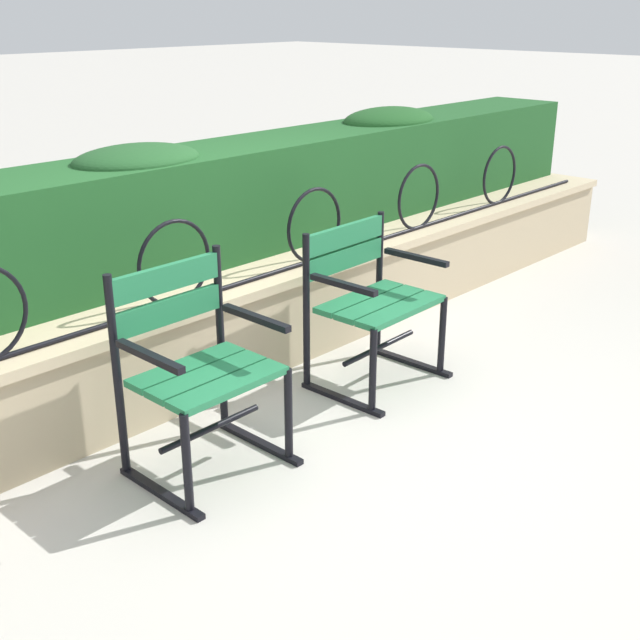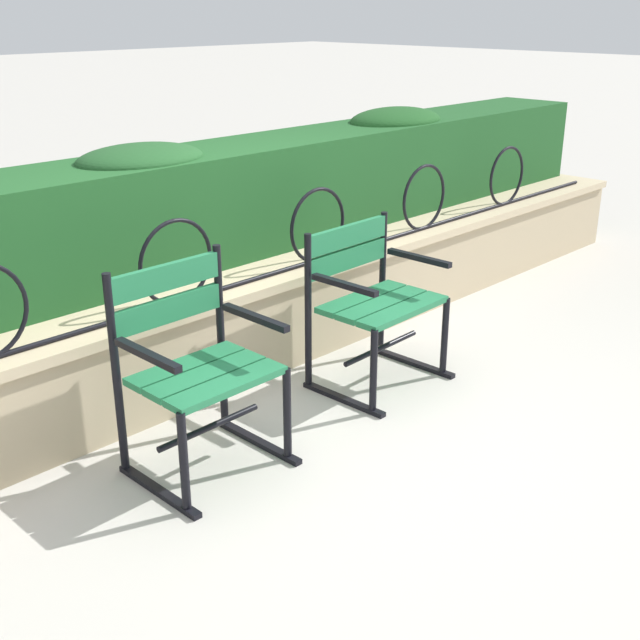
# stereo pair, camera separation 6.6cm
# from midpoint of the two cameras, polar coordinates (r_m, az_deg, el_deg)

# --- Properties ---
(ground_plane) EXTENTS (60.00, 60.00, 0.00)m
(ground_plane) POSITION_cam_midpoint_polar(r_m,az_deg,el_deg) (3.79, 1.35, -8.07)
(ground_plane) COLOR #BCB7AD
(stone_wall) EXTENTS (7.80, 0.41, 0.52)m
(stone_wall) POSITION_cam_midpoint_polar(r_m,az_deg,el_deg) (4.23, -6.86, -0.98)
(stone_wall) COLOR tan
(stone_wall) RESTS_ON ground
(iron_arch_fence) EXTENTS (7.25, 0.02, 0.42)m
(iron_arch_fence) POSITION_cam_midpoint_polar(r_m,az_deg,el_deg) (3.89, -9.14, 3.78)
(iron_arch_fence) COLOR black
(iron_arch_fence) RESTS_ON stone_wall
(hedge_row) EXTENTS (7.64, 0.58, 0.72)m
(hedge_row) POSITION_cam_midpoint_polar(r_m,az_deg,el_deg) (4.37, -11.68, 7.55)
(hedge_row) COLOR #1E5123
(hedge_row) RESTS_ON stone_wall
(park_chair_left) EXTENTS (0.59, 0.52, 0.89)m
(park_chair_left) POSITION_cam_midpoint_polar(r_m,az_deg,el_deg) (3.40, -8.31, -3.05)
(park_chair_left) COLOR #237547
(park_chair_left) RESTS_ON ground
(park_chair_right) EXTENTS (0.65, 0.54, 0.83)m
(park_chair_right) POSITION_cam_midpoint_polar(r_m,az_deg,el_deg) (4.16, 4.07, 1.60)
(park_chair_right) COLOR #237547
(park_chair_right) RESTS_ON ground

